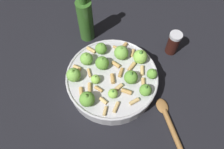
{
  "coord_description": "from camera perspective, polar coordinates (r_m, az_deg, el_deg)",
  "views": [
    {
      "loc": [
        -0.3,
        0.19,
        0.67
      ],
      "look_at": [
        0.0,
        0.0,
        0.07
      ],
      "focal_mm": 36.14,
      "sensor_mm": 36.0,
      "label": 1
    }
  ],
  "objects": [
    {
      "name": "cooking_pan",
      "position": [
        0.72,
        -0.03,
        -0.98
      ],
      "size": [
        0.29,
        0.29,
        0.11
      ],
      "color": "#B7B7BC",
      "rests_on": "ground"
    },
    {
      "name": "olive_oil_bottle",
      "position": [
        0.81,
        -6.75,
        13.68
      ],
      "size": [
        0.05,
        0.05,
        0.21
      ],
      "color": "#336023",
      "rests_on": "ground"
    },
    {
      "name": "wooden_spoon",
      "position": [
        0.71,
        14.55,
        -12.33
      ],
      "size": [
        0.21,
        0.09,
        0.02
      ],
      "color": "olive",
      "rests_on": "ground"
    },
    {
      "name": "ground_plane",
      "position": [
        0.75,
        -0.0,
        -2.5
      ],
      "size": [
        2.4,
        2.4,
        0.0
      ],
      "primitive_type": "plane",
      "color": "black"
    },
    {
      "name": "pepper_shaker",
      "position": [
        0.82,
        15.37,
        7.59
      ],
      "size": [
        0.04,
        0.04,
        0.09
      ],
      "color": "#33140F",
      "rests_on": "ground"
    }
  ]
}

